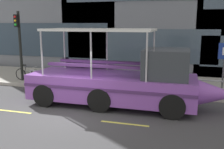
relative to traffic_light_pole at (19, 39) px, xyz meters
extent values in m
plane|color=#3D3D3F|center=(5.11, -3.80, -2.67)|extent=(120.00, 120.00, 0.00)
cube|color=#99968E|center=(5.11, 1.80, -2.58)|extent=(32.00, 4.80, 0.18)
cube|color=#B2ADA3|center=(5.11, -0.69, -2.58)|extent=(32.00, 0.18, 0.18)
cube|color=#DBD64C|center=(2.71, -4.52, -2.66)|extent=(1.80, 0.12, 0.01)
cube|color=#DBD64C|center=(7.51, -4.52, -2.66)|extent=(1.80, 0.12, 0.01)
cube|color=#2D3D4C|center=(-1.80, 4.57, -0.34)|extent=(11.68, 0.06, 2.56)
cube|color=#3D4C5B|center=(6.24, 4.57, -0.60)|extent=(10.59, 0.06, 2.28)
cylinder|color=#9EA0A8|center=(6.20, -0.35, -1.75)|extent=(10.69, 0.07, 0.07)
cylinder|color=#9EA0A8|center=(6.20, -0.35, -2.12)|extent=(10.69, 0.06, 0.06)
cylinder|color=#9EA0A8|center=(0.86, -0.35, -2.12)|extent=(0.09, 0.09, 0.74)
cylinder|color=#9EA0A8|center=(2.64, -0.35, -2.12)|extent=(0.09, 0.09, 0.74)
cylinder|color=#9EA0A8|center=(4.42, -0.35, -2.12)|extent=(0.09, 0.09, 0.74)
cylinder|color=#9EA0A8|center=(6.20, -0.35, -2.12)|extent=(0.09, 0.09, 0.74)
cylinder|color=#9EA0A8|center=(7.98, -0.35, -2.12)|extent=(0.09, 0.09, 0.74)
cylinder|color=#9EA0A8|center=(9.76, -0.35, -2.12)|extent=(0.09, 0.09, 0.74)
cylinder|color=black|center=(0.00, 0.06, -0.43)|extent=(0.16, 0.16, 4.10)
cube|color=black|center=(0.00, -0.14, 1.07)|extent=(0.24, 0.20, 0.72)
sphere|color=red|center=(0.00, -0.25, 1.29)|extent=(0.14, 0.14, 0.14)
sphere|color=gold|center=(0.00, -0.25, 1.07)|extent=(0.14, 0.14, 0.14)
sphere|color=green|center=(0.00, -0.25, 0.85)|extent=(0.14, 0.14, 0.14)
cylinder|color=#4C4F54|center=(11.27, 0.01, -1.25)|extent=(0.08, 0.08, 2.48)
torus|color=black|center=(0.90, 0.11, -2.13)|extent=(0.70, 0.04, 0.70)
torus|color=black|center=(-0.14, 0.11, -2.13)|extent=(0.70, 0.04, 0.70)
cylinder|color=black|center=(0.38, 0.11, -1.98)|extent=(0.95, 0.04, 0.04)
cylinder|color=black|center=(0.20, 0.11, -1.84)|extent=(0.19, 0.04, 0.51)
cube|color=black|center=(0.16, 0.11, -1.56)|extent=(0.20, 0.08, 0.06)
cylinder|color=#A5A5AA|center=(0.86, 0.11, -1.64)|extent=(0.03, 0.46, 0.03)
cube|color=purple|center=(6.40, -2.44, -1.84)|extent=(7.27, 2.43, 1.10)
cone|color=purple|center=(10.85, -2.44, -1.84)|extent=(1.64, 1.05, 1.05)
cylinder|color=purple|center=(2.76, -2.44, -1.84)|extent=(0.36, 1.05, 1.05)
cube|color=#4D2A62|center=(6.40, -3.67, -1.70)|extent=(7.27, 0.04, 0.12)
cube|color=#33383D|center=(8.76, -2.44, -0.70)|extent=(1.82, 2.04, 1.18)
cube|color=silver|center=(5.85, -2.44, 0.65)|extent=(4.73, 2.23, 0.10)
cylinder|color=#B2B2B7|center=(8.10, -1.37, -0.35)|extent=(0.07, 0.07, 1.89)
cylinder|color=#B2B2B7|center=(8.10, -3.50, -0.35)|extent=(0.07, 0.07, 1.89)
cylinder|color=#B2B2B7|center=(5.85, -1.37, -0.35)|extent=(0.07, 0.07, 1.89)
cylinder|color=#B2B2B7|center=(5.85, -3.50, -0.35)|extent=(0.07, 0.07, 1.89)
cylinder|color=#B2B2B7|center=(3.61, -1.37, -0.35)|extent=(0.07, 0.07, 1.89)
cylinder|color=#B2B2B7|center=(3.61, -3.50, -0.35)|extent=(0.07, 0.07, 1.89)
cube|color=#4D2A62|center=(5.85, -1.86, -0.84)|extent=(4.35, 0.28, 0.12)
cube|color=#4D2A62|center=(5.85, -3.02, -0.84)|extent=(4.35, 0.28, 0.12)
cylinder|color=black|center=(9.12, -1.32, -2.17)|extent=(1.00, 0.28, 1.00)
cylinder|color=black|center=(9.12, -3.55, -2.17)|extent=(1.00, 0.28, 1.00)
cylinder|color=black|center=(6.22, -1.32, -2.17)|extent=(1.00, 0.28, 1.00)
cylinder|color=black|center=(6.22, -3.55, -2.17)|extent=(1.00, 0.28, 1.00)
cylinder|color=black|center=(3.67, -1.32, -2.17)|extent=(1.00, 0.28, 1.00)
cylinder|color=black|center=(3.67, -3.55, -2.17)|extent=(1.00, 0.28, 1.00)
cylinder|color=#47423D|center=(9.41, 0.93, -2.06)|extent=(0.11, 0.11, 0.85)
cylinder|color=#47423D|center=(9.43, 0.77, -2.06)|extent=(0.11, 0.11, 0.85)
cube|color=#B7B2A8|center=(9.42, 0.85, -1.33)|extent=(0.22, 0.34, 0.60)
cylinder|color=#B7B2A8|center=(9.39, 1.06, -1.36)|extent=(0.07, 0.07, 0.54)
cylinder|color=#B7B2A8|center=(9.44, 0.64, -1.36)|extent=(0.07, 0.07, 0.54)
sphere|color=tan|center=(9.42, 0.85, -0.89)|extent=(0.23, 0.23, 0.23)
camera|label=1|loc=(9.54, -13.15, 0.93)|focal=41.34mm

